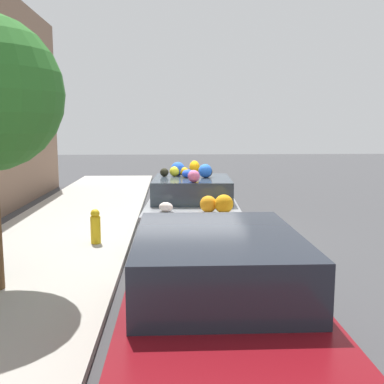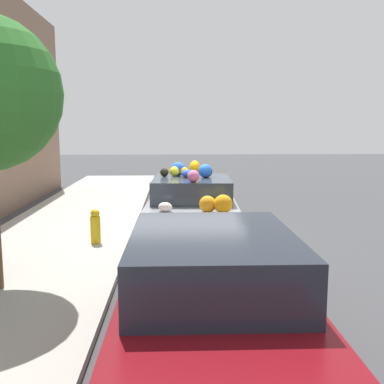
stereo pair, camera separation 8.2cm
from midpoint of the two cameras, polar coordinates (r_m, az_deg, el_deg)
The scene contains 5 objects.
ground_plane at distance 9.75m, azimuth -1.40°, elevation -6.16°, with size 60.00×60.00×0.00m, color #424244.
sidewalk_curb at distance 10.04m, azimuth -17.07°, elevation -5.78°, with size 24.00×3.20×0.11m.
fire_hydrant at distance 9.22m, azimuth -12.40°, elevation -4.30°, with size 0.20×0.20×0.70m.
art_car at distance 9.56m, azimuth -0.20°, elevation -1.88°, with size 4.15×2.01×1.69m.
parked_car_plain at distance 4.63m, azimuth 2.47°, elevation -13.38°, with size 4.55×1.81×1.44m.
Camera 1 is at (-9.44, 0.28, 2.44)m, focal length 42.00 mm.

